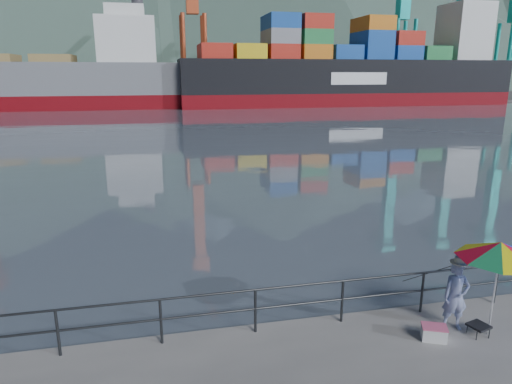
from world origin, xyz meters
TOP-DOWN VIEW (x-y plane):
  - harbor_water at (0.00, 130.00)m, footprint 500.00×280.00m
  - far_dock at (10.00, 93.00)m, footprint 200.00×40.00m
  - guardrail at (0.00, 1.70)m, footprint 22.00×0.06m
  - mountains at (38.82, 207.75)m, footprint 600.00×332.80m
  - port_cranes at (31.00, 84.00)m, footprint 116.00×28.00m
  - container_stacks at (32.56, 93.24)m, footprint 58.00×5.40m
  - fisherman at (3.29, 0.91)m, footprint 0.62×0.47m
  - beach_umbrella at (3.89, 0.51)m, footprint 2.01×2.01m
  - folding_stool at (3.65, 0.53)m, footprint 0.47×0.47m
  - cooler_bag at (2.62, 0.59)m, footprint 0.58×0.50m
  - fishing_rod at (3.39, 1.90)m, footprint 0.62×1.61m
  - bulk_carrier at (-22.25, 73.24)m, footprint 55.00×9.52m
  - container_ship at (32.70, 71.37)m, footprint 59.33×9.89m

SIDE VIEW (x-z plane):
  - harbor_water at x=0.00m, z-range 0.00..0.00m
  - far_dock at x=10.00m, z-range -0.20..0.20m
  - fishing_rod at x=3.39m, z-range -0.60..0.60m
  - folding_stool at x=3.65m, z-range 0.01..0.26m
  - cooler_bag at x=2.62m, z-range 0.00..0.28m
  - guardrail at x=0.00m, z-range 0.01..1.03m
  - fisherman at x=3.29m, z-range 0.00..1.54m
  - beach_umbrella at x=3.89m, z-range 0.88..3.01m
  - container_stacks at x=32.56m, z-range -0.61..7.19m
  - bulk_carrier at x=-22.25m, z-range -3.18..11.32m
  - container_ship at x=32.70m, z-range -3.21..14.89m
  - port_cranes at x=31.00m, z-range -3.20..35.20m
  - mountains at x=38.82m, z-range -4.45..75.55m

